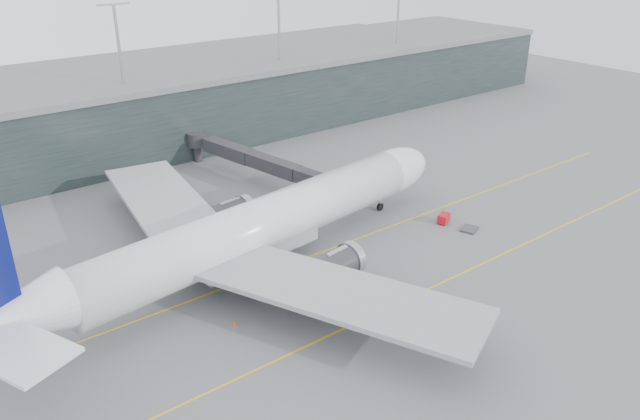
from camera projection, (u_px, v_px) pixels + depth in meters
ground at (239, 265)px, 84.55m from camera, size 320.00×320.00×0.00m
taxiline_a at (254, 277)px, 81.67m from camera, size 160.00×0.25×0.02m
taxiline_b at (330, 335)px, 70.17m from camera, size 160.00×0.25×0.02m
taxiline_lead_main at (202, 207)px, 101.70m from camera, size 0.25×60.00×0.02m
terminal at (85, 116)px, 123.06m from camera, size 240.00×36.00×29.00m
main_aircraft at (257, 228)px, 81.77m from camera, size 74.23×69.20×20.82m
jet_bridge at (269, 161)px, 108.81m from camera, size 9.45×43.88×5.82m
gse_cart at (444, 218)px, 96.08m from camera, size 2.53×2.09×1.48m
baggage_dolly at (469, 229)px, 94.14m from camera, size 3.27×2.96×0.27m
uld_a at (168, 247)px, 87.25m from camera, size 2.13×1.81×1.73m
uld_b at (180, 235)px, 90.42m from camera, size 2.47×2.08×2.04m
uld_c at (203, 232)px, 91.06m from camera, size 2.35×1.92×2.07m
cone_nose at (446, 208)px, 100.76m from camera, size 0.42×0.42×0.66m
cone_wing_stbd at (373, 297)px, 76.72m from camera, size 0.46×0.46×0.72m
cone_wing_port at (255, 211)px, 99.41m from camera, size 0.46×0.46×0.74m
cone_tail at (235, 323)px, 71.70m from camera, size 0.43×0.43×0.69m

